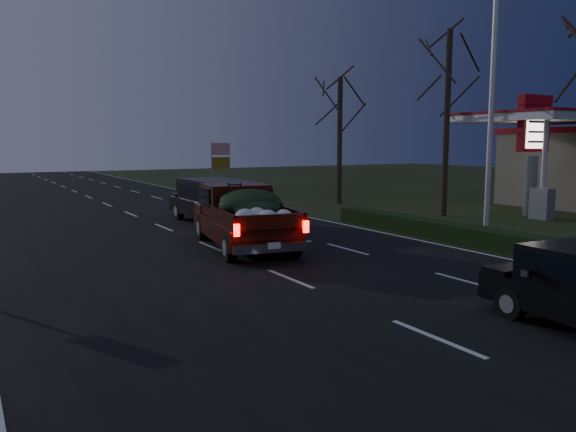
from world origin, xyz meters
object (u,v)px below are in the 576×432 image
light_pole (493,83)px  lead_suv (214,197)px  gas_price_pylon (533,135)px  pickup_truck (243,213)px

light_pole → lead_suv: (-7.19, 8.21, -4.34)m
light_pole → lead_suv: 11.74m
gas_price_pylon → light_pole: bearing=-155.3°
gas_price_pylon → lead_suv: 14.88m
light_pole → gas_price_pylon: bearing=24.7°
light_pole → pickup_truck: bearing=163.5°
gas_price_pylon → lead_suv: bearing=159.1°
light_pole → gas_price_pylon: size_ratio=1.64×
light_pole → lead_suv: bearing=131.2°
gas_price_pylon → lead_suv: gas_price_pylon is taller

